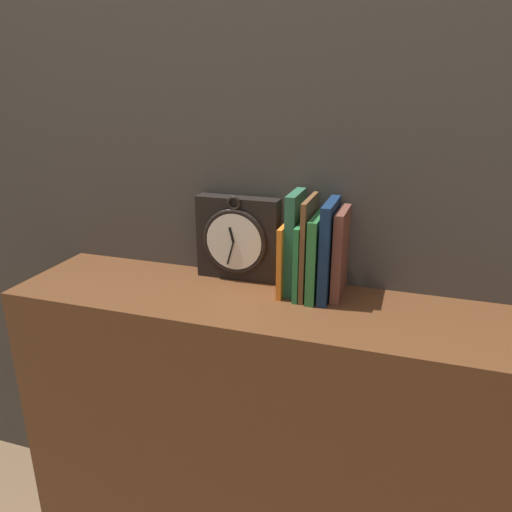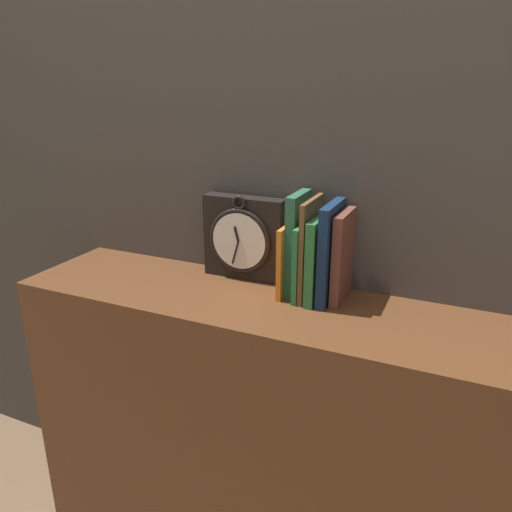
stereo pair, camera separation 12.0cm
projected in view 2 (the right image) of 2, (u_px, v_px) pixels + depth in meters
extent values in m
cube|color=#47423D|center=(287.00, 109.00, 1.25)|extent=(6.00, 0.05, 2.60)
cube|color=brown|center=(256.00, 440.00, 1.38)|extent=(1.27, 0.33, 0.85)
cube|color=black|center=(244.00, 238.00, 1.35)|extent=(0.23, 0.05, 0.23)
torus|color=black|center=(239.00, 241.00, 1.32)|extent=(0.18, 0.01, 0.18)
cylinder|color=white|center=(239.00, 241.00, 1.32)|extent=(0.15, 0.01, 0.15)
cube|color=black|center=(236.00, 234.00, 1.31)|extent=(0.02, 0.00, 0.04)
cube|color=black|center=(235.00, 253.00, 1.33)|extent=(0.02, 0.00, 0.06)
torus|color=black|center=(239.00, 203.00, 1.29)|extent=(0.04, 0.01, 0.04)
cube|color=orange|center=(289.00, 258.00, 1.26)|extent=(0.01, 0.14, 0.18)
cube|color=#2B6146|center=(298.00, 244.00, 1.25)|extent=(0.02, 0.12, 0.26)
cube|color=#26733A|center=(304.00, 260.00, 1.24)|extent=(0.01, 0.15, 0.19)
cube|color=brown|center=(310.00, 249.00, 1.22)|extent=(0.01, 0.15, 0.25)
cube|color=#2C7136|center=(319.00, 258.00, 1.22)|extent=(0.02, 0.16, 0.21)
cube|color=#142B4E|center=(331.00, 253.00, 1.20)|extent=(0.02, 0.15, 0.24)
cube|color=brown|center=(343.00, 257.00, 1.20)|extent=(0.02, 0.13, 0.22)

